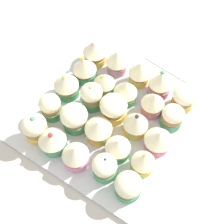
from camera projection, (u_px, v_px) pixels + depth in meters
The scene contains 28 objects.
ground_plane at pixel (112, 123), 78.13cm from camera, with size 180.00×180.00×3.00cm, color beige.
baking_tray at pixel (112, 119), 76.31cm from camera, with size 39.22×39.22×1.20cm.
cupcake_0 at pixel (95, 52), 81.64cm from camera, with size 6.51×6.51×7.68cm.
cupcake_1 at pixel (85, 69), 78.53cm from camera, with size 6.28×6.28×8.03cm.
cupcake_2 at pixel (67, 84), 76.43cm from camera, with size 6.40×6.40×7.45cm.
cupcake_3 at pixel (51, 107), 73.12cm from camera, with size 5.31×5.31×7.39cm.
cupcake_4 at pixel (35, 128), 70.09cm from camera, with size 5.93×5.93×7.90cm.
cupcake_5 at pixel (117, 61), 79.76cm from camera, with size 5.86×5.86×7.62cm.
cupcake_6 at pixel (104, 83), 76.94cm from camera, with size 5.54×5.54×7.01cm.
cupcake_7 at pixel (92, 96), 74.31cm from camera, with size 5.51×5.51×8.10cm.
cupcake_8 at pixel (74, 118), 71.50cm from camera, with size 6.60×6.60×7.32cm.
cupcake_9 at pixel (53, 141), 68.92cm from camera, with size 6.51×6.51×6.94cm.
cupcake_10 at pixel (139, 72), 77.87cm from camera, with size 5.74×5.74×7.72cm.
cupcake_11 at pixel (125, 91), 74.98cm from camera, with size 5.95×5.95×7.75cm.
cupcake_12 at pixel (114, 109), 72.71cm from camera, with size 6.73×6.73×7.26cm.
cupcake_13 at pixel (97, 129), 70.33cm from camera, with size 6.55×6.55×6.80cm.
cupcake_14 at pixel (76, 155), 67.04cm from camera, with size 6.17×6.17×6.99cm.
cupcake_15 at pixel (160, 84), 76.11cm from camera, with size 5.91×5.91×8.30cm.
cupcake_16 at pixel (153, 103), 73.55cm from camera, with size 5.75×5.75×7.31cm.
cupcake_17 at pixel (136, 122), 70.79cm from camera, with size 6.00×6.00×7.77cm.
cupcake_18 at pixel (118, 148), 67.91cm from camera, with size 5.86×5.86×6.92cm.
cupcake_19 at pixel (105, 167), 65.74cm from camera, with size 5.55×5.55×6.93cm.
cupcake_20 at pixel (184, 98), 74.42cm from camera, with size 6.11×6.11×6.90cm.
cupcake_21 at pixel (172, 117), 72.10cm from camera, with size 5.36×5.36×6.62cm.
cupcake_22 at pixel (158, 140), 68.79cm from camera, with size 6.57×6.57×6.92cm.
cupcake_23 at pixel (143, 162), 66.35cm from camera, with size 5.43×5.43×6.92cm.
cupcake_24 at pixel (128, 186), 63.74cm from camera, with size 5.98×5.98×6.72cm.
napkin at pixel (177, 56), 87.02cm from camera, with size 12.77×14.09×0.60cm, color white.
Camera 1 is at (30.66, 19.55, 67.71)cm, focal length 48.03 mm.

